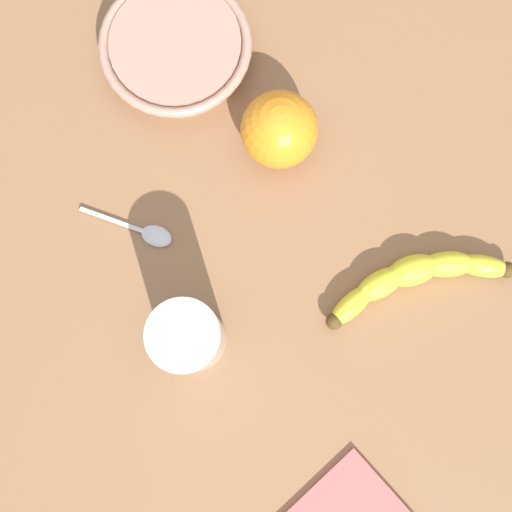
{
  "coord_description": "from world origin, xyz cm",
  "views": [
    {
      "loc": [
        3.26,
        -10.57,
        74.45
      ],
      "look_at": [
        -0.66,
        -0.0,
        5.0
      ],
      "focal_mm": 44.72,
      "sensor_mm": 36.0,
      "label": 1
    }
  ],
  "objects_px": {
    "smoothie_glass": "(189,337)",
    "ceramic_bowl": "(176,48)",
    "teaspoon": "(151,234)",
    "orange_fruit": "(279,130)",
    "banana": "(415,277)"
  },
  "relations": [
    {
      "from": "banana",
      "to": "smoothie_glass",
      "type": "xyz_separation_m",
      "value": [
        -0.21,
        -0.15,
        0.04
      ]
    },
    {
      "from": "banana",
      "to": "ceramic_bowl",
      "type": "relative_size",
      "value": 1.03
    },
    {
      "from": "smoothie_glass",
      "to": "ceramic_bowl",
      "type": "distance_m",
      "value": 0.34
    },
    {
      "from": "banana",
      "to": "teaspoon",
      "type": "height_order",
      "value": "banana"
    },
    {
      "from": "banana",
      "to": "teaspoon",
      "type": "distance_m",
      "value": 0.3
    },
    {
      "from": "smoothie_glass",
      "to": "ceramic_bowl",
      "type": "xyz_separation_m",
      "value": [
        -0.14,
        0.31,
        -0.03
      ]
    },
    {
      "from": "smoothie_glass",
      "to": "ceramic_bowl",
      "type": "height_order",
      "value": "smoothie_glass"
    },
    {
      "from": "banana",
      "to": "ceramic_bowl",
      "type": "height_order",
      "value": "ceramic_bowl"
    },
    {
      "from": "orange_fruit",
      "to": "teaspoon",
      "type": "height_order",
      "value": "orange_fruit"
    },
    {
      "from": "banana",
      "to": "orange_fruit",
      "type": "distance_m",
      "value": 0.22
    },
    {
      "from": "smoothie_glass",
      "to": "orange_fruit",
      "type": "height_order",
      "value": "smoothie_glass"
    },
    {
      "from": "orange_fruit",
      "to": "banana",
      "type": "bearing_deg",
      "value": -26.65
    },
    {
      "from": "orange_fruit",
      "to": "teaspoon",
      "type": "relative_size",
      "value": 0.77
    },
    {
      "from": "smoothie_glass",
      "to": "orange_fruit",
      "type": "distance_m",
      "value": 0.25
    },
    {
      "from": "smoothie_glass",
      "to": "teaspoon",
      "type": "bearing_deg",
      "value": 133.54
    }
  ]
}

